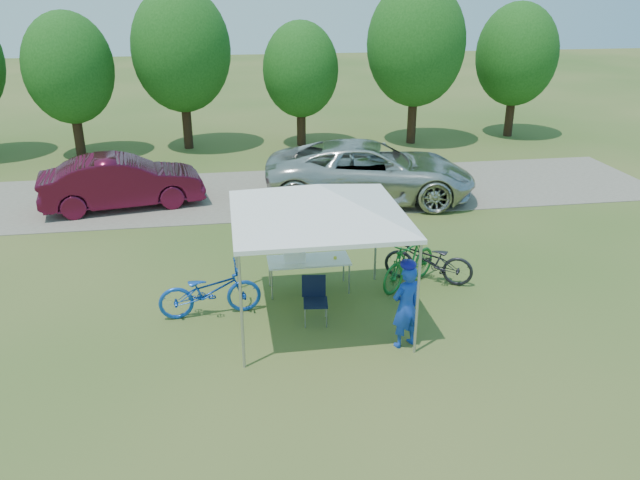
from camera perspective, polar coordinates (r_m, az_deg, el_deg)
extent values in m
plane|color=#2D5119|center=(12.32, -0.20, -7.08)|extent=(100.00, 100.00, 0.00)
cube|color=gray|center=(19.63, -3.77, 4.37)|extent=(24.00, 5.00, 0.02)
cylinder|color=#A5A5AA|center=(10.39, -7.18, -6.63)|extent=(0.05, 0.05, 2.10)
cylinder|color=#A5A5AA|center=(10.85, 8.91, -5.41)|extent=(0.05, 0.05, 2.10)
cylinder|color=#A5A5AA|center=(13.10, -7.71, -0.32)|extent=(0.05, 0.05, 2.10)
cylinder|color=#A5A5AA|center=(13.47, 5.14, 0.44)|extent=(0.05, 0.05, 2.10)
cube|color=white|center=(11.42, -0.21, 2.31)|extent=(3.15, 3.15, 0.08)
pyramid|color=white|center=(11.23, -0.21, 5.14)|extent=(4.53, 4.53, 0.55)
cylinder|color=#382314|center=(25.42, -21.22, 9.10)|extent=(0.36, 0.36, 1.75)
ellipsoid|color=#144711|center=(25.05, -21.99, 14.37)|extent=(3.20, 3.20, 4.00)
cylinder|color=#382314|center=(25.45, -12.06, 10.44)|extent=(0.36, 0.36, 2.03)
ellipsoid|color=#144711|center=(25.05, -12.58, 16.61)|extent=(3.71, 3.71, 4.64)
cylinder|color=#382314|center=(25.45, -1.72, 10.43)|extent=(0.36, 0.36, 1.61)
ellipsoid|color=#144711|center=(25.09, -1.78, 15.32)|extent=(2.94, 2.94, 3.68)
cylinder|color=#382314|center=(26.05, 8.41, 11.04)|extent=(0.36, 0.36, 2.10)
ellipsoid|color=#144711|center=(25.66, 8.78, 17.29)|extent=(3.84, 3.84, 4.80)
cylinder|color=#382314|center=(28.26, 16.95, 10.91)|extent=(0.36, 0.36, 1.82)
ellipsoid|color=#144711|center=(27.92, 17.54, 15.87)|extent=(3.33, 3.33, 4.16)
cube|color=white|center=(13.08, -1.04, -1.88)|extent=(1.72, 0.71, 0.04)
cylinder|color=#A5A5AA|center=(12.88, -4.42, -4.09)|extent=(0.04, 0.04, 0.67)
cylinder|color=#A5A5AA|center=(13.08, 2.68, -3.60)|extent=(0.04, 0.04, 0.67)
cylinder|color=#A5A5AA|center=(13.43, -4.64, -2.94)|extent=(0.04, 0.04, 0.67)
cylinder|color=#A5A5AA|center=(13.62, 2.17, -2.49)|extent=(0.04, 0.04, 0.67)
cube|color=black|center=(11.95, -0.41, -5.74)|extent=(0.51, 0.51, 0.04)
cube|color=black|center=(12.03, -0.58, -4.22)|extent=(0.46, 0.09, 0.46)
cylinder|color=#A5A5AA|center=(11.85, -1.24, -7.22)|extent=(0.02, 0.02, 0.41)
cylinder|color=#A5A5AA|center=(11.91, 0.71, -7.07)|extent=(0.02, 0.02, 0.41)
cylinder|color=#A5A5AA|center=(12.21, -1.50, -6.29)|extent=(0.02, 0.02, 0.41)
cylinder|color=#A5A5AA|center=(12.26, 0.39, -6.15)|extent=(0.02, 0.02, 0.41)
cube|color=white|center=(12.98, -2.36, -1.29)|extent=(0.45, 0.30, 0.30)
cube|color=white|center=(12.91, -2.37, -0.60)|extent=(0.47, 0.32, 0.04)
cylinder|color=yellow|center=(13.10, 1.40, -1.63)|extent=(0.07, 0.07, 0.05)
imported|color=#163DB8|center=(11.16, 7.85, -6.05)|extent=(0.67, 0.56, 1.57)
imported|color=#1343AC|center=(12.37, -10.04, -4.59)|extent=(2.04, 0.87, 1.04)
imported|color=#166327|center=(13.45, 8.16, -2.03)|extent=(1.75, 1.56, 1.10)
imported|color=black|center=(13.72, 9.89, -1.85)|extent=(2.03, 1.47, 1.01)
imported|color=beige|center=(18.80, 4.61, 6.31)|extent=(6.62, 3.95, 1.72)
imported|color=#4D0C22|center=(18.96, -17.63, 5.11)|extent=(4.76, 2.37, 1.50)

